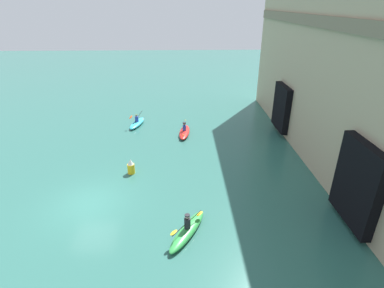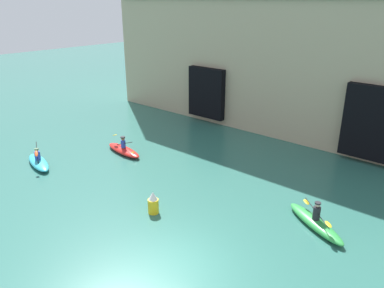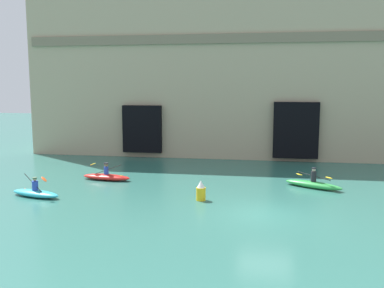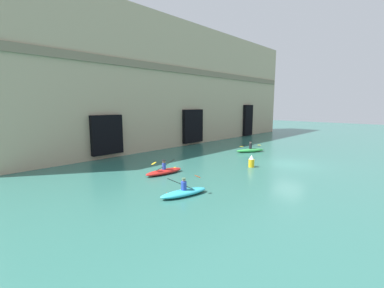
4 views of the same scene
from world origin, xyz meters
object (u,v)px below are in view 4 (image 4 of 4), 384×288
(kayak_red, at_px, (164,171))
(marker_buoy, at_px, (251,161))
(kayak_green, at_px, (250,150))
(kayak_cyan, at_px, (184,192))

(kayak_red, height_order, marker_buoy, kayak_red)
(kayak_red, xyz_separation_m, marker_buoy, (6.40, -3.60, 0.26))
(kayak_green, xyz_separation_m, kayak_cyan, (-14.56, -4.37, -0.02))
(kayak_green, xyz_separation_m, marker_buoy, (-5.92, -3.61, 0.24))
(kayak_cyan, height_order, kayak_red, kayak_cyan)
(kayak_cyan, bearing_deg, marker_buoy, -160.96)
(kayak_green, relative_size, marker_buoy, 3.16)
(kayak_cyan, height_order, marker_buoy, kayak_cyan)
(kayak_green, distance_m, kayak_red, 12.32)
(kayak_cyan, bearing_deg, kayak_red, -103.24)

